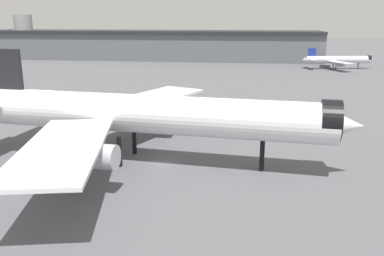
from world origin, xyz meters
name	(u,v)px	position (x,y,z in m)	size (l,w,h in m)	color
ground	(161,164)	(0.00, 0.00, 0.00)	(900.00, 900.00, 0.00)	#56565B
airliner_near_gate	(140,115)	(-3.35, 1.31, 7.87)	(67.10, 60.61, 17.88)	white
airliner_far_taxiway	(338,60)	(65.19, 133.61, 4.24)	(34.34, 31.20, 9.63)	silver
terminal_building	(146,45)	(-33.12, 175.08, 8.36)	(195.37, 47.48, 25.28)	slate
baggage_tug_wing	(218,106)	(9.20, 41.11, 0.97)	(3.45, 2.41, 1.85)	black
baggage_cart_trailing	(159,107)	(-5.86, 39.45, 0.98)	(2.62, 2.25, 1.82)	black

